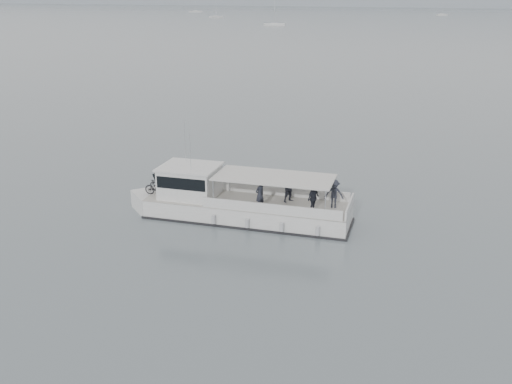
% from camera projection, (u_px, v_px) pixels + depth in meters
% --- Properties ---
extents(ground, '(1400.00, 1400.00, 0.00)m').
position_uv_depth(ground, '(130.00, 216.00, 30.43)').
color(ground, slate).
rests_on(ground, ground).
extents(tour_boat, '(12.27, 5.10, 5.12)m').
position_uv_depth(tour_boat, '(228.00, 202.00, 30.07)').
color(tour_boat, white).
rests_on(tour_boat, ground).
extents(moored_fleet, '(411.35, 348.07, 10.19)m').
position_uv_depth(moored_fleet, '(416.00, 27.00, 202.96)').
color(moored_fleet, white).
rests_on(moored_fleet, ground).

